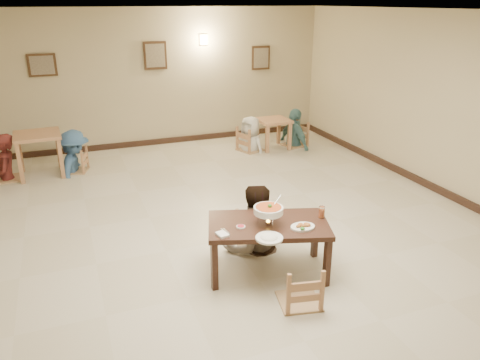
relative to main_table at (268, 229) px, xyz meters
name	(u,v)px	position (x,y,z in m)	size (l,w,h in m)	color
floor	(229,240)	(-0.17, 0.93, -0.58)	(10.00, 10.00, 0.00)	beige
ceiling	(226,11)	(-0.17, 0.93, 2.42)	(10.00, 10.00, 0.00)	silver
wall_back	(152,79)	(-0.17, 5.93, 0.92)	(10.00, 10.00, 0.00)	#C1B18E
wall_right	(468,111)	(3.83, 0.93, 0.92)	(10.00, 10.00, 0.00)	#C1B18E
baseboard_back	(156,142)	(-0.17, 5.90, -0.52)	(8.00, 0.06, 0.12)	black
baseboard_right	(452,196)	(3.80, 0.93, -0.52)	(0.06, 10.00, 0.12)	black
picture_a	(42,65)	(-2.37, 5.89, 1.32)	(0.55, 0.04, 0.45)	#392416
picture_b	(155,56)	(-0.07, 5.89, 1.42)	(0.50, 0.04, 0.60)	#392416
picture_c	(261,58)	(2.43, 5.89, 1.27)	(0.45, 0.04, 0.55)	#392416
wall_sconce	(203,40)	(1.03, 5.89, 1.72)	(0.16, 0.05, 0.22)	#FFD88C
main_table	(268,229)	(0.00, 0.00, 0.00)	(1.59, 1.19, 0.66)	#391F16
chair_far	(253,216)	(0.09, 0.70, -0.15)	(0.41, 0.41, 0.87)	tan
chair_near	(301,265)	(0.07, -0.70, -0.11)	(0.44, 0.44, 0.94)	tan
main_diner	(254,186)	(0.08, 0.64, 0.30)	(0.86, 0.67, 1.77)	gray
curry_warmer	(268,210)	(-0.02, -0.03, 0.26)	(0.39, 0.35, 0.31)	silver
rice_plate_far	(265,211)	(0.09, 0.30, 0.09)	(0.27, 0.27, 0.06)	white
rice_plate_near	(269,238)	(-0.16, -0.37, 0.09)	(0.31, 0.31, 0.07)	white
fried_plate	(303,226)	(0.31, -0.26, 0.10)	(0.29, 0.29, 0.06)	white
chili_dish	(241,227)	(-0.35, 0.01, 0.09)	(0.11, 0.11, 0.02)	white
napkin_cutlery	(222,234)	(-0.61, -0.10, 0.09)	(0.16, 0.23, 0.03)	white
drink_glass	(322,212)	(0.66, -0.09, 0.15)	(0.07, 0.07, 0.14)	white
bg_table_left	(38,141)	(-2.61, 4.66, 0.09)	(0.86, 0.86, 0.82)	tan
bg_table_right	(273,125)	(2.23, 4.67, -0.05)	(0.68, 0.68, 0.66)	tan
bg_chair_ll	(3,153)	(-3.22, 4.62, -0.06)	(0.49, 0.49, 1.05)	tan
bg_chair_lr	(74,150)	(-2.01, 4.63, -0.14)	(0.42, 0.42, 0.89)	tan
bg_chair_rl	(251,128)	(1.69, 4.69, -0.07)	(0.48, 0.48, 1.02)	tan
bg_chair_rr	(295,124)	(2.77, 4.67, -0.07)	(0.49, 0.49, 1.03)	tan
bg_diner_a	(0,135)	(-3.22, 4.62, 0.28)	(0.63, 0.41, 1.73)	#571F1D
bg_diner_b	(71,130)	(-2.01, 4.63, 0.24)	(1.06, 0.61, 1.64)	#3A5E88
bg_diner_c	(251,117)	(1.69, 4.69, 0.18)	(0.75, 0.49, 1.53)	silver
bg_diner_d	(296,109)	(2.77, 4.67, 0.27)	(1.00, 0.42, 1.71)	teal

